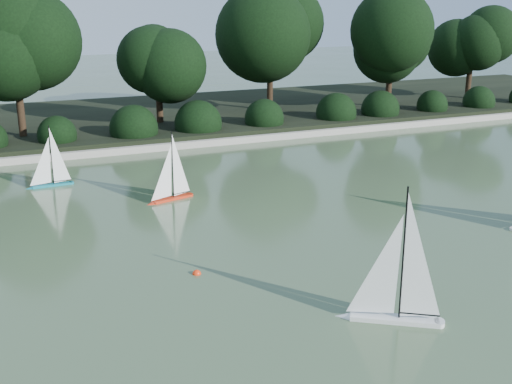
% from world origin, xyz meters
% --- Properties ---
extents(ground, '(80.00, 80.00, 0.00)m').
position_xyz_m(ground, '(0.00, 0.00, 0.00)').
color(ground, '#34482B').
rests_on(ground, ground).
extents(pond_coping, '(40.00, 0.35, 0.18)m').
position_xyz_m(pond_coping, '(0.00, 9.00, 0.09)').
color(pond_coping, gray).
rests_on(pond_coping, ground).
extents(far_bank, '(40.00, 8.00, 0.30)m').
position_xyz_m(far_bank, '(0.00, 13.00, 0.15)').
color(far_bank, black).
rests_on(far_bank, ground).
extents(tree_line, '(26.31, 3.93, 4.39)m').
position_xyz_m(tree_line, '(1.23, 11.44, 2.64)').
color(tree_line, black).
rests_on(tree_line, ground).
extents(shrub_hedge, '(29.10, 1.10, 1.10)m').
position_xyz_m(shrub_hedge, '(0.00, 9.90, 0.45)').
color(shrub_hedge, black).
rests_on(shrub_hedge, ground).
extents(sailboat_white_a, '(1.25, 0.91, 1.89)m').
position_xyz_m(sailboat_white_a, '(0.47, -1.44, 0.30)').
color(sailboat_white_a, silver).
rests_on(sailboat_white_a, ground).
extents(sailboat_orange, '(1.09, 0.47, 1.50)m').
position_xyz_m(sailboat_orange, '(-0.69, 4.56, 0.24)').
color(sailboat_orange, red).
rests_on(sailboat_orange, ground).
extents(sailboat_teal, '(1.04, 0.23, 1.42)m').
position_xyz_m(sailboat_teal, '(-2.82, 6.57, 0.22)').
color(sailboat_teal, '#137383').
rests_on(sailboat_teal, ground).
extents(race_buoy, '(0.13, 0.13, 0.13)m').
position_xyz_m(race_buoy, '(-1.30, 0.88, 0.00)').
color(race_buoy, '#FF320D').
rests_on(race_buoy, ground).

